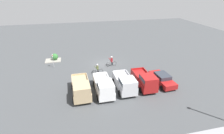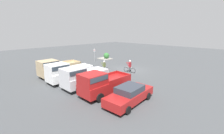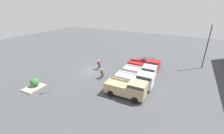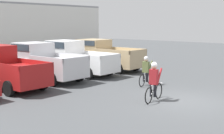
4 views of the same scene
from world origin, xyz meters
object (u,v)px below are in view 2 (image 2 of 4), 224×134
at_px(pickup_truck_0, 102,83).
at_px(pickup_truck_3, 57,68).
at_px(sedan_0, 130,94).
at_px(fire_lane_sign, 94,54).
at_px(pickup_truck_1, 82,77).
at_px(cyclist_1, 130,66).
at_px(shrub, 106,56).
at_px(cyclist_0, 104,66).
at_px(pickup_truck_2, 67,72).

height_order(pickup_truck_0, pickup_truck_3, pickup_truck_0).
xyz_separation_m(sedan_0, fire_lane_sign, (15.16, -8.90, 0.75)).
bearing_deg(pickup_truck_1, fire_lane_sign, -44.95).
height_order(cyclist_1, shrub, cyclist_1).
distance_m(pickup_truck_1, cyclist_0, 6.31).
bearing_deg(pickup_truck_2, shrub, -62.32).
xyz_separation_m(pickup_truck_0, pickup_truck_3, (8.39, 0.12, 0.01)).
distance_m(pickup_truck_3, cyclist_1, 9.73).
relative_size(pickup_truck_0, shrub, 4.41).
bearing_deg(pickup_truck_2, sedan_0, -174.32).
distance_m(cyclist_0, cyclist_1, 3.61).
distance_m(pickup_truck_2, pickup_truck_3, 2.80).
height_order(cyclist_1, fire_lane_sign, fire_lane_sign).
bearing_deg(cyclist_1, pickup_truck_3, 54.78).
bearing_deg(sedan_0, pickup_truck_1, 6.57).
distance_m(pickup_truck_3, cyclist_0, 6.31).
relative_size(pickup_truck_1, pickup_truck_3, 0.96).
height_order(pickup_truck_3, shrub, pickup_truck_3).
relative_size(pickup_truck_1, shrub, 4.28).
bearing_deg(cyclist_0, fire_lane_sign, -29.68).
bearing_deg(pickup_truck_2, pickup_truck_1, -176.11).
distance_m(cyclist_1, fire_lane_sign, 9.72).
bearing_deg(shrub, pickup_truck_3, 107.38).
distance_m(sedan_0, cyclist_1, 9.22).
xyz_separation_m(pickup_truck_1, fire_lane_sign, (9.56, -9.55, 0.32)).
bearing_deg(pickup_truck_2, fire_lane_sign, -55.22).
height_order(cyclist_0, fire_lane_sign, fire_lane_sign).
bearing_deg(cyclist_1, fire_lane_sign, -9.26).
bearing_deg(cyclist_0, pickup_truck_2, 89.58).
distance_m(pickup_truck_0, cyclist_1, 8.31).
bearing_deg(cyclist_0, sedan_0, 148.98).
relative_size(pickup_truck_1, pickup_truck_2, 0.94).
distance_m(pickup_truck_2, fire_lane_sign, 11.86).
height_order(pickup_truck_1, shrub, pickup_truck_1).
xyz_separation_m(pickup_truck_0, fire_lane_sign, (12.36, -9.39, 0.34)).
bearing_deg(pickup_truck_1, pickup_truck_0, -176.79).
relative_size(pickup_truck_0, cyclist_1, 2.81).
relative_size(sedan_0, fire_lane_sign, 1.98).
relative_size(pickup_truck_2, shrub, 4.57).
distance_m(cyclist_1, shrub, 10.65).
relative_size(pickup_truck_0, pickup_truck_1, 1.03).
relative_size(sedan_0, shrub, 4.15).
xyz_separation_m(pickup_truck_3, cyclist_1, (-5.61, -7.95, -0.24)).
bearing_deg(pickup_truck_0, cyclist_1, -70.46).
distance_m(sedan_0, shrub, 19.34).
bearing_deg(sedan_0, pickup_truck_3, 3.09).
relative_size(pickup_truck_0, pickup_truck_3, 0.98).
bearing_deg(pickup_truck_1, cyclist_0, -64.07).
relative_size(cyclist_0, shrub, 1.51).
bearing_deg(pickup_truck_1, pickup_truck_2, 3.89).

